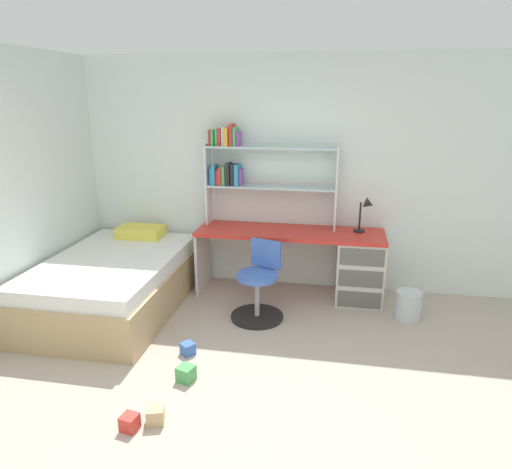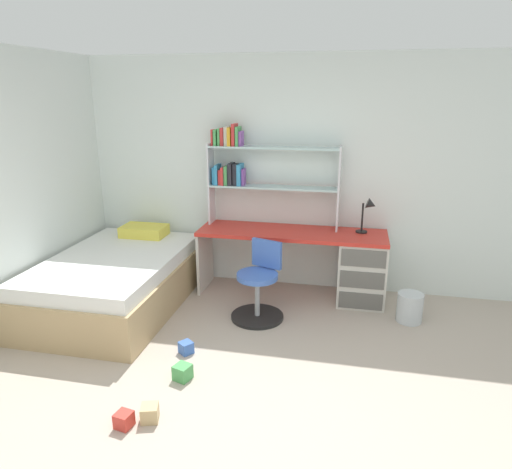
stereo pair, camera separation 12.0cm
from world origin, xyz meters
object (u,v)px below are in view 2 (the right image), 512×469
Objects in this scene: desk at (341,263)px; toy_block_red_2 at (124,420)px; toy_block_blue_3 at (186,348)px; bookshelf_hutch at (252,167)px; bed_platform at (117,281)px; swivel_chair at (259,289)px; desk_lamp at (369,210)px; waste_bin at (410,307)px; toy_block_green_1 at (183,372)px; toy_block_natural_0 at (150,413)px.

desk is 2.71m from toy_block_red_2.
bookshelf_hutch is at bearing 81.37° from toy_block_blue_3.
desk is at bearing -9.46° from bookshelf_hutch.
bookshelf_hutch reaches higher than desk.
swivel_chair is at bearing 2.68° from bed_platform.
desk is 0.63m from desk_lamp.
desk_lamp reaches higher than waste_bin.
waste_bin is (2.94, 0.29, -0.13)m from bed_platform.
desk_lamp is (1.25, -0.09, -0.39)m from bookshelf_hutch.
bed_platform reaches higher than waste_bin.
desk reaches higher than waste_bin.
toy_block_blue_3 is at bearing -35.43° from bed_platform.
swivel_chair is 0.39× the size of bed_platform.
toy_block_blue_3 is (0.08, 0.95, -0.00)m from toy_block_red_2.
toy_block_green_1 is (-0.37, -1.15, -0.24)m from swivel_chair.
toy_block_green_1 is at bearing -143.00° from waste_bin.
toy_block_red_2 is at bearing -119.50° from desk.
bookshelf_hutch is 1.87× the size of swivel_chair.
toy_block_red_2 is at bearing -95.10° from toy_block_blue_3.
desk_lamp is 2.47m from toy_block_green_1.
desk is at bearing 150.96° from waste_bin.
toy_block_blue_3 is (1.01, -0.72, -0.23)m from bed_platform.
toy_block_natural_0 is (-0.18, -2.41, -1.32)m from bookshelf_hutch.
waste_bin reaches higher than toy_block_natural_0.
bookshelf_hutch is 2.33m from toy_block_green_1.
swivel_chair is 1.49m from bed_platform.
desk_lamp is 3.19× the size of toy_block_green_1.
bed_platform is (-1.25, -0.84, -1.09)m from bookshelf_hutch.
desk_lamp reaches higher than toy_block_red_2.
toy_block_blue_3 is (-0.47, -0.79, -0.24)m from swivel_chair.
bed_platform is at bearing -174.40° from waste_bin.
waste_bin is 2.64m from toy_block_natural_0.
bookshelf_hutch is 0.73× the size of bed_platform.
toy_block_green_1 is (-0.13, -1.92, -1.31)m from bookshelf_hutch.
waste_bin is (1.69, -0.55, -1.23)m from bookshelf_hutch.
desk_lamp is at bearing -4.32° from bookshelf_hutch.
toy_block_natural_0 is (-1.18, -2.25, -0.36)m from desk.
bed_platform is (-2.25, -0.67, -0.14)m from desk.
desk is 17.39× the size of toy_block_natural_0.
bed_platform is (-1.48, -0.07, -0.02)m from swivel_chair.
desk_lamp is at bearing 133.86° from waste_bin.
toy_block_natural_0 is 0.17m from toy_block_red_2.
desk_lamp is at bearing 16.14° from desk.
swivel_chair reaches higher than toy_block_green_1.
bookshelf_hutch is 1.34m from swivel_chair.
toy_block_natural_0 is (1.07, -1.58, -0.22)m from bed_platform.
bookshelf_hutch is 1.86m from bed_platform.
swivel_chair is at bearing 72.22° from toy_block_red_2.
bookshelf_hutch is 2.85m from toy_block_red_2.
bookshelf_hutch is 12.40× the size of toy_block_natural_0.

